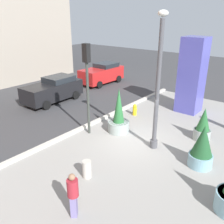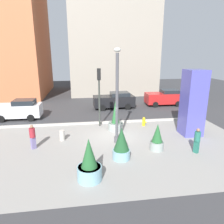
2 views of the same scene
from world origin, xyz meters
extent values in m
plane|color=#38383A|center=(0.00, 4.00, 0.00)|extent=(60.00, 60.00, 0.00)
cube|color=gray|center=(0.00, -2.00, 0.00)|extent=(18.00, 10.00, 0.02)
cube|color=#B7B2A8|center=(0.00, 3.12, 0.08)|extent=(18.00, 0.24, 0.16)
cylinder|color=#4C4C51|center=(0.04, -1.06, 0.20)|extent=(0.36, 0.36, 0.40)
cylinder|color=#4C4C51|center=(0.04, -1.06, 2.97)|extent=(0.20, 0.20, 5.94)
ellipsoid|color=silver|center=(0.04, -1.06, 6.12)|extent=(0.44, 0.44, 0.28)
cube|color=#4C4CAD|center=(5.77, -0.36, 2.42)|extent=(1.42, 1.42, 4.83)
cylinder|color=gray|center=(0.33, 1.34, 0.30)|extent=(1.18, 1.18, 0.60)
cylinder|color=#382819|center=(0.33, 1.34, 0.58)|extent=(1.08, 1.08, 0.04)
cone|color=#235B2D|center=(0.33, 1.34, 1.55)|extent=(0.61, 0.61, 1.89)
cylinder|color=#7AA8B7|center=(-1.98, -5.22, 0.36)|extent=(1.20, 1.20, 0.71)
cylinder|color=#382819|center=(-1.98, -5.22, 0.69)|extent=(1.10, 1.10, 0.04)
cone|color=#235B2D|center=(-1.98, -5.22, 1.43)|extent=(0.78, 0.78, 1.43)
cylinder|color=#7AA8B7|center=(-0.09, -3.39, 0.29)|extent=(1.02, 1.02, 0.57)
cylinder|color=#382819|center=(-0.09, -3.39, 0.55)|extent=(0.94, 0.94, 0.04)
cone|color=#1E4C28|center=(-0.09, -3.39, 1.24)|extent=(0.90, 0.90, 1.34)
cylinder|color=gray|center=(2.35, -2.56, 0.28)|extent=(0.87, 0.87, 0.56)
cylinder|color=#382819|center=(2.35, -2.56, 0.54)|extent=(0.80, 0.80, 0.04)
cone|color=#235B2D|center=(2.35, -2.56, 1.15)|extent=(0.67, 0.67, 1.18)
cylinder|color=gold|center=(2.86, 1.99, 0.28)|extent=(0.26, 0.26, 0.55)
sphere|color=gold|center=(2.86, 1.99, 0.63)|extent=(0.24, 0.24, 0.24)
cylinder|color=gold|center=(3.03, 1.99, 0.30)|extent=(0.12, 0.10, 0.10)
cylinder|color=#B2ADA3|center=(-3.71, -0.20, 0.38)|extent=(0.36, 0.36, 0.75)
cylinder|color=#333833|center=(-0.84, 2.48, 1.94)|extent=(0.14, 0.14, 3.89)
cube|color=black|center=(-0.84, 2.48, 4.34)|extent=(0.28, 0.32, 0.90)
sphere|color=red|center=(-0.84, 2.65, 4.07)|extent=(0.18, 0.18, 0.18)
cube|color=black|center=(1.24, 8.21, 0.83)|extent=(4.55, 2.01, 1.13)
cube|color=#1E2328|center=(1.92, 8.23, 1.59)|extent=(2.07, 1.70, 0.39)
cylinder|color=black|center=(-0.12, 7.23, 0.32)|extent=(0.65, 0.24, 0.64)
cylinder|color=black|center=(-0.18, 9.09, 0.32)|extent=(0.65, 0.24, 0.64)
cylinder|color=black|center=(2.66, 7.33, 0.32)|extent=(0.65, 0.24, 0.64)
cylinder|color=black|center=(2.60, 9.18, 0.32)|extent=(0.65, 0.24, 0.64)
cube|color=silver|center=(-8.14, 5.51, 0.83)|extent=(4.15, 1.85, 1.12)
cube|color=#1E2328|center=(-7.53, 5.50, 1.61)|extent=(1.89, 1.58, 0.43)
cylinder|color=black|center=(-9.44, 4.67, 0.32)|extent=(0.65, 0.24, 0.64)
cylinder|color=black|center=(-9.40, 6.42, 0.32)|extent=(0.65, 0.24, 0.64)
cylinder|color=black|center=(-6.89, 4.61, 0.32)|extent=(0.65, 0.24, 0.64)
cylinder|color=black|center=(-6.85, 6.35, 0.32)|extent=(0.65, 0.24, 0.64)
cube|color=red|center=(7.35, 8.80, 0.86)|extent=(4.37, 1.94, 1.18)
cube|color=#1E2328|center=(8.00, 8.79, 1.65)|extent=(1.98, 1.68, 0.38)
cylinder|color=black|center=(5.99, 7.88, 0.32)|extent=(0.64, 0.23, 0.64)
cylinder|color=black|center=(6.02, 9.76, 0.32)|extent=(0.64, 0.23, 0.64)
cylinder|color=black|center=(8.68, 7.84, 0.32)|extent=(0.64, 0.23, 0.64)
cylinder|color=black|center=(8.71, 9.72, 0.32)|extent=(0.64, 0.23, 0.64)
cube|color=slate|center=(-5.41, -1.29, 0.40)|extent=(0.34, 0.33, 0.80)
cylinder|color=maroon|center=(-5.41, -1.29, 1.10)|extent=(0.51, 0.51, 0.60)
sphere|color=#8C664C|center=(-5.41, -1.29, 1.50)|extent=(0.22, 0.22, 0.22)
cube|color=#236656|center=(4.61, -3.29, 0.39)|extent=(0.31, 0.34, 0.79)
cylinder|color=#236656|center=(4.61, -3.29, 1.09)|extent=(0.49, 0.49, 0.59)
sphere|color=#8C664C|center=(4.61, -3.29, 1.49)|extent=(0.21, 0.21, 0.21)
camera|label=1|loc=(-9.40, -6.12, 6.11)|focal=39.26mm
camera|label=2|loc=(-2.17, -14.07, 5.88)|focal=33.22mm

